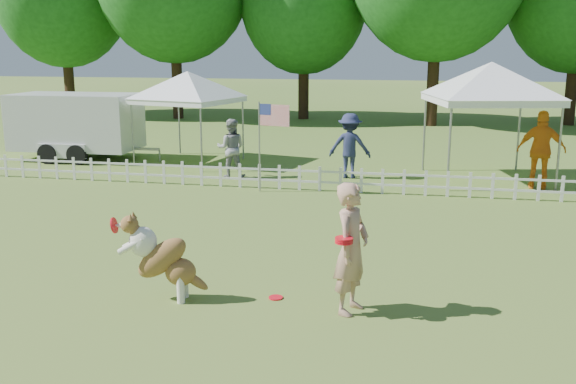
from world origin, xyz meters
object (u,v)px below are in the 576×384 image
Objects in this scene: frisbee_on_turf at (276,298)px; handler at (352,248)px; spectator_b at (350,146)px; cargo_trailer at (76,126)px; canopy_tent_right at (488,123)px; spectator_a at (231,148)px; spectator_c at (541,150)px; flag_pole at (259,147)px; canopy_tent_left at (189,118)px; dog at (163,258)px.

handler is at bearing -12.31° from frisbee_on_turf.
cargo_trailer is at bearing -6.46° from spectator_b.
canopy_tent_right is 1.74× the size of spectator_b.
canopy_tent_right is 1.90× the size of spectator_a.
spectator_c is (1.20, -0.87, -0.53)m from canopy_tent_right.
flag_pole is 2.86m from spectator_b.
spectator_b is (4.98, -1.38, -0.47)m from canopy_tent_left.
spectator_b is at bearing 23.67° from handler.
cargo_trailer is 2.43× the size of spectator_c.
dog is at bearing 81.68° from spectator_b.
dog is 10.91m from canopy_tent_left.
dog is 8.52m from spectator_a.
spectator_c is at bearing -6.59° from handler.
spectator_c is (13.28, -1.61, -0.07)m from cargo_trailer.
canopy_tent_left reaches higher than spectator_a.
flag_pole reaches higher than handler.
spectator_b is at bearing -9.41° from cargo_trailer.
canopy_tent_right reaches higher than cargo_trailer.
handler is 1.11× the size of spectator_a.
handler is 7.34m from flag_pole.
canopy_tent_right is at bearing 2.10° from handler.
cargo_trailer is (-12.08, 0.74, -0.46)m from canopy_tent_right.
flag_pole is 1.26× the size of spectator_b.
spectator_a is at bearing 110.74° from frisbee_on_turf.
handler is at bearing 72.41° from spectator_c.
canopy_tent_left is 0.57× the size of cargo_trailer.
spectator_b is at bearing 59.57° from flag_pole.
spectator_a is 0.91× the size of spectator_b.
spectator_c is (9.68, -1.80, -0.36)m from canopy_tent_left.
spectator_c is (3.70, 8.41, 0.09)m from handler.
dog reaches higher than frisbee_on_turf.
cargo_trailer reaches higher than frisbee_on_turf.
canopy_tent_right is 1.38× the size of flag_pole.
canopy_tent_left reaches higher than cargo_trailer.
flag_pole reaches higher than frisbee_on_turf.
handler is at bearing -4.47° from dog.
canopy_tent_left is 5.19m from spectator_b.
canopy_tent_left reaches higher than handler.
frisbee_on_turf is 9.51m from spectator_c.
dog is 10.58m from spectator_c.
canopy_tent_right is (2.49, 9.28, 0.62)m from handler.
frisbee_on_turf is at bearing 100.77° from spectator_a.
frisbee_on_turf is 9.84m from canopy_tent_right.
canopy_tent_right is 1.58m from spectator_c.
dog is at bearing 109.79° from handler.
flag_pole is 1.38× the size of spectator_a.
canopy_tent_left is at bearing 1.55° from cargo_trailer.
cargo_trailer is 2.73× the size of spectator_b.
frisbee_on_turf is 0.07× the size of canopy_tent_left.
canopy_tent_left is 1.23× the size of flag_pole.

